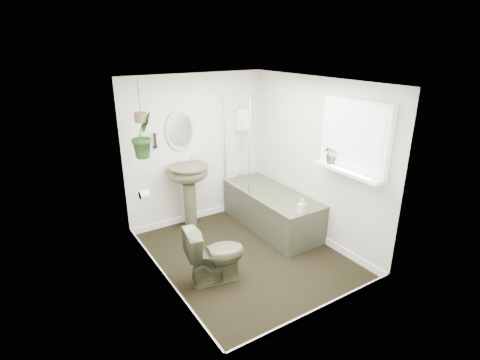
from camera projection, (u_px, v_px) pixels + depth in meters
floor at (246, 256)px, 5.07m from camera, size 2.30×2.80×0.02m
ceiling at (247, 80)px, 4.26m from camera, size 2.30×2.80×0.02m
wall_back at (196, 150)px, 5.78m from camera, size 2.30×0.02×2.30m
wall_front at (328, 219)px, 3.55m from camera, size 2.30×0.02×2.30m
wall_left at (158, 195)px, 4.08m from camera, size 0.02×2.80×2.30m
wall_right at (315, 161)px, 5.25m from camera, size 0.02×2.80×2.30m
skirting at (246, 252)px, 5.05m from camera, size 2.30×2.80×0.10m
bathtub at (272, 210)px, 5.76m from camera, size 0.72×1.72×0.58m
bath_screen at (236, 143)px, 5.64m from camera, size 0.04×0.72×1.40m
shower_box at (242, 119)px, 5.98m from camera, size 0.20×0.10×0.35m
oval_mirror at (180, 130)px, 5.49m from camera, size 0.46×0.03×0.62m
wall_sconce at (155, 141)px, 5.32m from camera, size 0.04×0.04×0.22m
toilet_roll_holder at (144, 194)px, 4.75m from camera, size 0.11×0.11×0.11m
window_recess at (355, 137)px, 4.48m from camera, size 0.08×1.00×0.90m
window_sill at (347, 171)px, 4.59m from camera, size 0.18×1.00×0.04m
window_blinds at (352, 138)px, 4.46m from camera, size 0.01×0.86×0.76m
toilet at (215, 254)px, 4.44m from camera, size 0.77×0.52×0.72m
pedestal_sink at (190, 197)px, 5.68m from camera, size 0.60×0.52×1.02m
sill_plant at (332, 153)px, 4.79m from camera, size 0.30×0.28×0.26m
hanging_plant at (142, 135)px, 4.77m from camera, size 0.41×0.41×0.58m
soap_bottle at (302, 206)px, 4.94m from camera, size 0.09×0.09×0.20m
hanging_pot at (141, 117)px, 4.69m from camera, size 0.16×0.16×0.12m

